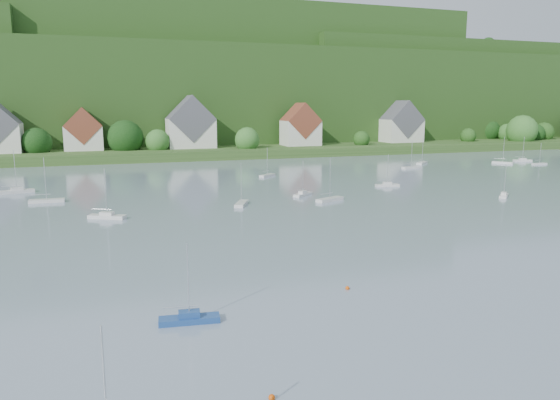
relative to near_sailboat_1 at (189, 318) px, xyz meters
name	(u,v)px	position (x,y,z in m)	size (l,w,h in m)	color
far_shore_strip	(172,150)	(19.06, 155.23, 1.10)	(600.00, 60.00, 3.00)	#2B4A1B
forested_ridge	(153,94)	(19.46, 223.80, 22.49)	(620.00, 181.22, 69.89)	#1C3C13
village_building_1	(83,133)	(-10.94, 144.23, 8.36)	(12.00, 9.36, 14.00)	silver
village_building_2	(191,127)	(24.06, 143.23, 9.87)	(16.00, 11.44, 18.00)	silver
village_building_3	(301,128)	(64.06, 141.23, 9.03)	(13.00, 10.40, 15.50)	silver
village_building_4	(402,125)	(109.06, 145.23, 9.19)	(15.00, 10.40, 16.50)	silver
near_sailboat_1	(189,318)	(0.00, 0.00, 0.00)	(5.06, 1.98, 6.66)	navy
mooring_buoy_0	(272,399)	(2.85, -13.08, -0.40)	(0.42, 0.42, 0.42)	#DC5009
mooring_buoy_3	(347,289)	(15.75, 2.98, -0.40)	(0.41, 0.41, 0.41)	#DC5009
far_sailboat_cluster	(268,181)	(29.85, 73.03, -0.02)	(192.81, 69.28, 8.71)	silver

